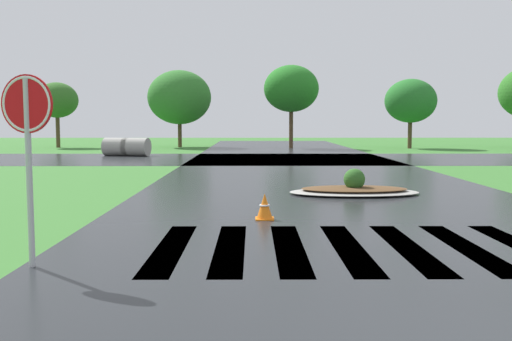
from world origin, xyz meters
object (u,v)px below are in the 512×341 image
(median_island, at_px, (354,189))
(drainage_pipe_stack, at_px, (126,147))
(traffic_cone, at_px, (265,207))
(stop_sign, at_px, (27,125))

(median_island, relative_size, drainage_pipe_stack, 1.26)
(traffic_cone, bearing_deg, drainage_pipe_stack, 109.64)
(drainage_pipe_stack, bearing_deg, median_island, -59.53)
(stop_sign, distance_m, traffic_cone, 5.04)
(median_island, bearing_deg, traffic_cone, -122.89)
(stop_sign, relative_size, median_island, 0.74)
(stop_sign, bearing_deg, traffic_cone, 63.41)
(stop_sign, relative_size, traffic_cone, 4.92)
(drainage_pipe_stack, bearing_deg, stop_sign, -80.39)
(stop_sign, height_order, traffic_cone, stop_sign)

